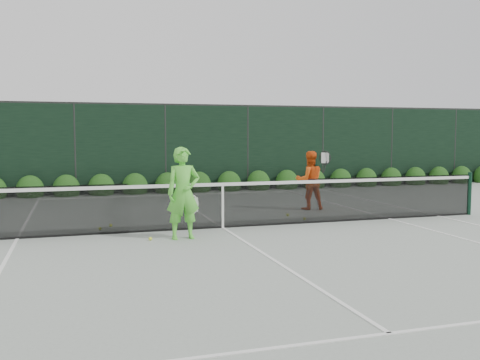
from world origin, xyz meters
name	(u,v)px	position (x,y,z in m)	size (l,w,h in m)	color
ground	(223,228)	(0.00, 0.00, 0.00)	(80.00, 80.00, 0.00)	gray
tennis_net	(222,204)	(-0.02, 0.00, 0.53)	(12.90, 0.10, 1.07)	#103221
player_woman	(183,193)	(-1.03, -0.92, 0.89)	(0.67, 0.46, 1.78)	#5DD73F
player_man	(310,180)	(2.96, 2.03, 0.78)	(0.90, 0.68, 1.56)	#E75213
court_lines	(223,228)	(0.00, 0.00, 0.01)	(11.03, 23.83, 0.01)	white
windscreen_fence	(266,165)	(0.00, -2.71, 1.51)	(32.00, 21.07, 3.06)	black
hedge_row	(168,186)	(0.00, 7.15, 0.23)	(31.66, 0.65, 0.94)	#12340E
tennis_balls	(193,224)	(-0.57, 0.42, 0.03)	(4.72, 2.06, 0.07)	#E1F235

